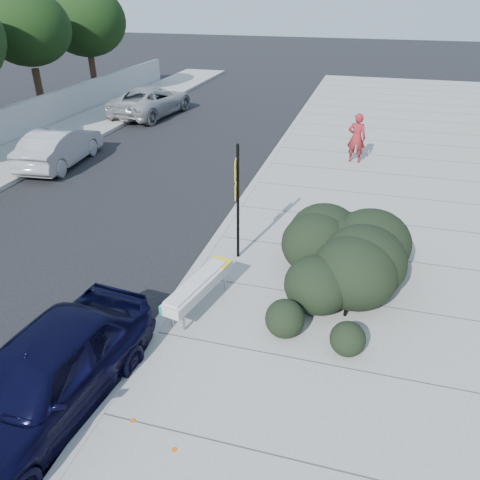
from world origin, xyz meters
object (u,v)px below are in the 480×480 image
at_px(bench, 199,286).
at_px(sign_post, 237,196).
at_px(bike_rack, 348,281).
at_px(suv_silver, 151,101).
at_px(sedan_navy, 44,376).
at_px(pedestrian, 357,138).
at_px(wagon_silver, 60,147).

height_order(bench, sign_post, sign_post).
relative_size(bike_rack, sign_post, 0.36).
bearing_deg(suv_silver, bench, 125.00).
bearing_deg(sedan_navy, pedestrian, 79.44).
height_order(bench, bike_rack, bike_rack).
xyz_separation_m(bike_rack, wagon_silver, (-10.96, 6.36, -0.08)).
height_order(bench, sedan_navy, sedan_navy).
xyz_separation_m(wagon_silver, pedestrian, (10.57, 2.85, 0.36)).
height_order(sign_post, pedestrian, sign_post).
relative_size(sign_post, sedan_navy, 0.67).
height_order(bike_rack, pedestrian, pedestrian).
bearing_deg(sedan_navy, bike_rack, 47.89).
distance_m(bike_rack, sign_post, 3.15).
height_order(suv_silver, pedestrian, pedestrian).
bearing_deg(suv_silver, sign_post, 129.40).
bearing_deg(bike_rack, bench, -169.68).
xyz_separation_m(bench, suv_silver, (-8.10, 15.08, 0.08)).
distance_m(sign_post, suv_silver, 15.40).
bearing_deg(sign_post, wagon_silver, 136.57).
xyz_separation_m(wagon_silver, suv_silver, (0.00, 7.92, 0.04)).
relative_size(bench, pedestrian, 1.17).
xyz_separation_m(sign_post, wagon_silver, (-8.28, 5.01, -1.05)).
bearing_deg(pedestrian, bench, 79.73).
height_order(bike_rack, sedan_navy, sedan_navy).
relative_size(bench, sedan_navy, 0.50).
distance_m(bench, sedan_navy, 3.34).
relative_size(bike_rack, wagon_silver, 0.24).
height_order(sign_post, wagon_silver, sign_post).
height_order(bike_rack, sign_post, sign_post).
distance_m(sign_post, sedan_navy, 5.50).
bearing_deg(bike_rack, sedan_navy, -143.31).
bearing_deg(sign_post, pedestrian, 61.54).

